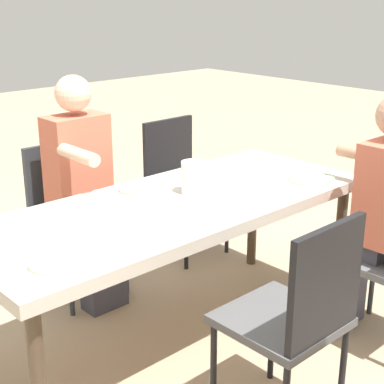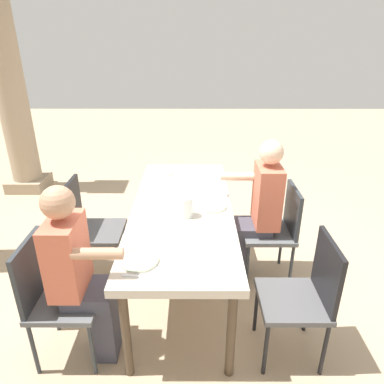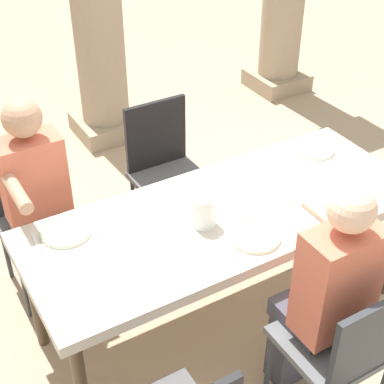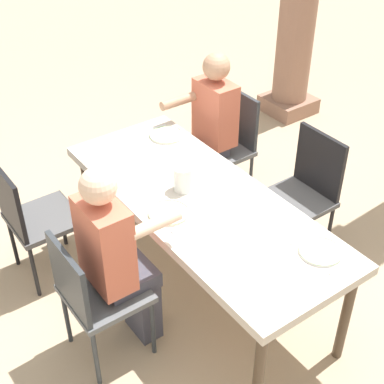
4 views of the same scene
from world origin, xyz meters
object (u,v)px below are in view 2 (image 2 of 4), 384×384
at_px(stone_column_far, 11,95).
at_px(water_pitcher, 185,208).
at_px(chair_west_south, 305,292).
at_px(chair_mid_south, 277,226).
at_px(diner_woman_green, 79,272).
at_px(plate_0, 139,260).
at_px(plate_1, 212,206).
at_px(dining_table, 182,214).
at_px(chair_mid_north, 88,224).
at_px(plate_2, 161,173).
at_px(diner_man_white, 258,209).
at_px(chair_west_north, 53,292).

height_order(stone_column_far, water_pitcher, stone_column_far).
distance_m(chair_west_south, chair_mid_south, 0.86).
xyz_separation_m(diner_woman_green, plate_0, (0.01, -0.39, 0.08)).
relative_size(diner_woman_green, plate_0, 5.09).
bearing_deg(plate_1, chair_west_south, -142.95).
bearing_deg(chair_west_south, diner_woman_green, 90.12).
bearing_deg(diner_woman_green, dining_table, -39.54).
bearing_deg(chair_mid_north, diner_woman_green, -167.19).
relative_size(chair_west_south, plate_2, 3.78).
relative_size(chair_mid_north, diner_woman_green, 0.73).
xyz_separation_m(chair_mid_north, stone_column_far, (2.04, 1.47, 0.79)).
bearing_deg(diner_man_white, plate_2, 52.59).
relative_size(chair_mid_north, water_pitcher, 5.64).
xyz_separation_m(chair_west_north, chair_mid_north, (0.86, 0.00, 0.02)).
height_order(chair_west_south, stone_column_far, stone_column_far).
bearing_deg(diner_woman_green, plate_2, -14.55).
xyz_separation_m(dining_table, chair_west_north, (-0.77, 0.83, -0.18)).
bearing_deg(chair_mid_north, plate_1, -94.60).
distance_m(chair_mid_north, chair_mid_south, 1.67).
xyz_separation_m(stone_column_far, plate_2, (-1.36, -2.07, -0.56)).
relative_size(dining_table, diner_man_white, 1.59).
bearing_deg(diner_man_white, water_pitcher, 111.56).
bearing_deg(chair_west_south, chair_mid_north, 62.63).
bearing_deg(chair_west_north, plate_2, -21.14).
bearing_deg(diner_woman_green, stone_column_far, 29.78).
height_order(diner_man_white, water_pitcher, diner_man_white).
xyz_separation_m(chair_mid_north, plate_1, (-0.09, -1.08, 0.22)).
xyz_separation_m(chair_mid_north, plate_2, (0.68, -0.60, 0.22)).
distance_m(chair_west_north, chair_mid_south, 1.88).
xyz_separation_m(chair_mid_south, plate_2, (0.68, 1.07, 0.24)).
distance_m(diner_man_white, plate_1, 0.42).
bearing_deg(diner_man_white, chair_mid_north, 90.11).
distance_m(diner_man_white, water_pitcher, 0.68).
height_order(diner_woman_green, plate_0, diner_woman_green).
relative_size(chair_mid_south, stone_column_far, 0.33).
height_order(chair_west_north, plate_2, chair_west_north).
relative_size(chair_mid_north, stone_column_far, 0.35).
relative_size(dining_table, diner_woman_green, 1.62).
height_order(dining_table, plate_0, plate_0).
bearing_deg(dining_table, chair_mid_north, 83.55).
xyz_separation_m(diner_woman_green, diner_man_white, (0.87, -1.29, 0.01)).
distance_m(chair_west_north, chair_mid_north, 0.86).
height_order(diner_woman_green, plate_1, diner_woman_green).
bearing_deg(plate_0, plate_2, -0.59).
bearing_deg(diner_man_white, chair_west_north, 120.20).
distance_m(diner_woman_green, water_pitcher, 0.93).
bearing_deg(chair_west_north, diner_man_white, -59.80).
height_order(stone_column_far, plate_1, stone_column_far).
bearing_deg(plate_1, stone_column_far, 50.14).
height_order(chair_mid_north, diner_man_white, diner_man_white).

